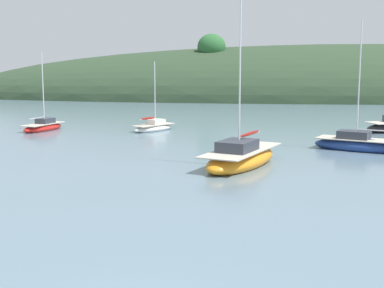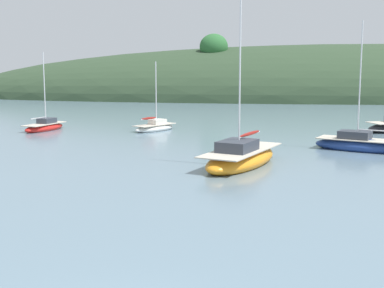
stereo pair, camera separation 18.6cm
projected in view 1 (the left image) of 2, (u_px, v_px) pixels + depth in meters
name	position (u px, v px, depth m)	size (l,w,h in m)	color
far_shoreline_hill	(358.00, 97.00, 95.01)	(150.00, 36.00, 22.26)	#2D422B
sailboat_blue_center	(154.00, 127.00, 46.38)	(3.86, 4.62, 6.21)	white
sailboat_black_sloop	(241.00, 158.00, 30.07)	(5.47, 8.13, 10.02)	orange
sailboat_orange_cutter	(43.00, 127.00, 46.60)	(3.01, 5.22, 7.04)	red
sailboat_white_near	(360.00, 145.00, 35.55)	(6.68, 4.81, 8.85)	navy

